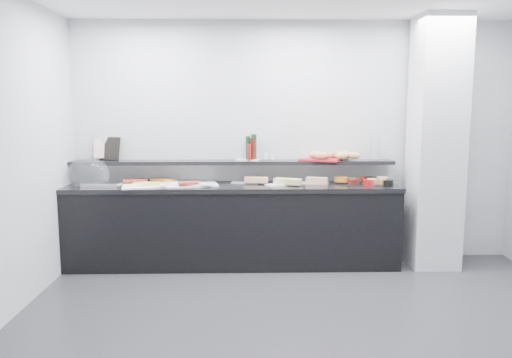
{
  "coord_description": "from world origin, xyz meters",
  "views": [
    {
      "loc": [
        -0.57,
        -3.69,
        1.72
      ],
      "look_at": [
        -0.45,
        1.45,
        1.0
      ],
      "focal_mm": 35.0,
      "sensor_mm": 36.0,
      "label": 1
    }
  ],
  "objects_px": {
    "cloche_base": "(104,184)",
    "condiment_tray": "(248,160)",
    "sandwich_plate_mid": "(282,185)",
    "framed_print": "(110,149)",
    "carafe": "(375,147)",
    "bread_tray": "(321,160)"
  },
  "relations": [
    {
      "from": "bread_tray",
      "to": "condiment_tray",
      "type": "bearing_deg",
      "value": -158.04
    },
    {
      "from": "bread_tray",
      "to": "carafe",
      "type": "xyz_separation_m",
      "value": [
        0.6,
        -0.02,
        0.14
      ]
    },
    {
      "from": "cloche_base",
      "to": "bread_tray",
      "type": "xyz_separation_m",
      "value": [
        2.37,
        0.19,
        0.24
      ]
    },
    {
      "from": "framed_print",
      "to": "carafe",
      "type": "xyz_separation_m",
      "value": [
        2.97,
        -0.13,
        0.02
      ]
    },
    {
      "from": "framed_print",
      "to": "carafe",
      "type": "height_order",
      "value": "carafe"
    },
    {
      "from": "bread_tray",
      "to": "carafe",
      "type": "height_order",
      "value": "carafe"
    },
    {
      "from": "cloche_base",
      "to": "bread_tray",
      "type": "bearing_deg",
      "value": 12.79
    },
    {
      "from": "condiment_tray",
      "to": "carafe",
      "type": "relative_size",
      "value": 0.85
    },
    {
      "from": "cloche_base",
      "to": "condiment_tray",
      "type": "distance_m",
      "value": 1.59
    },
    {
      "from": "cloche_base",
      "to": "sandwich_plate_mid",
      "type": "bearing_deg",
      "value": 8.1
    },
    {
      "from": "sandwich_plate_mid",
      "to": "condiment_tray",
      "type": "height_order",
      "value": "condiment_tray"
    },
    {
      "from": "framed_print",
      "to": "bread_tray",
      "type": "bearing_deg",
      "value": 21.65
    },
    {
      "from": "cloche_base",
      "to": "carafe",
      "type": "xyz_separation_m",
      "value": [
        2.98,
        0.17,
        0.38
      ]
    },
    {
      "from": "cloche_base",
      "to": "framed_print",
      "type": "height_order",
      "value": "framed_print"
    },
    {
      "from": "condiment_tray",
      "to": "carafe",
      "type": "bearing_deg",
      "value": 11.11
    },
    {
      "from": "condiment_tray",
      "to": "bread_tray",
      "type": "xyz_separation_m",
      "value": [
        0.81,
        -0.04,
        0.0
      ]
    },
    {
      "from": "carafe",
      "to": "bread_tray",
      "type": "bearing_deg",
      "value": 177.86
    },
    {
      "from": "framed_print",
      "to": "condiment_tray",
      "type": "xyz_separation_m",
      "value": [
        1.56,
        -0.07,
        -0.12
      ]
    },
    {
      "from": "cloche_base",
      "to": "framed_print",
      "type": "xyz_separation_m",
      "value": [
        0.0,
        0.3,
        0.36
      ]
    },
    {
      "from": "sandwich_plate_mid",
      "to": "carafe",
      "type": "relative_size",
      "value": 1.2
    },
    {
      "from": "sandwich_plate_mid",
      "to": "framed_print",
      "type": "bearing_deg",
      "value": 147.24
    },
    {
      "from": "condiment_tray",
      "to": "bread_tray",
      "type": "relative_size",
      "value": 0.59
    }
  ]
}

